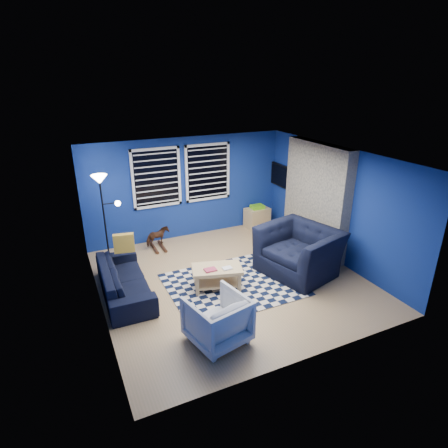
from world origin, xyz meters
The scene contains 18 objects.
floor centered at (0.00, 0.00, 0.00)m, with size 5.00×5.00×0.00m, color tan.
ceiling centered at (0.00, 0.00, 2.50)m, with size 5.00×5.00×0.00m, color white.
wall_back centered at (0.00, 2.50, 1.25)m, with size 5.00×5.00×0.00m, color navy.
wall_left centered at (-2.50, 0.00, 1.25)m, with size 5.00×5.00×0.00m, color navy.
wall_right centered at (2.50, 0.00, 1.25)m, with size 5.00×5.00×0.00m, color navy.
fireplace centered at (2.36, 0.50, 1.20)m, with size 0.65×2.00×2.50m.
window_left centered at (-0.75, 2.46, 1.60)m, with size 1.17×0.06×1.42m.
window_right centered at (0.55, 2.46, 1.60)m, with size 1.17×0.06×1.42m.
tv centered at (2.45, 2.00, 1.40)m, with size 0.07×1.00×0.58m.
rug centered at (-0.05, -0.20, 0.01)m, with size 2.50×2.00×0.02m, color black.
sofa centered at (-2.03, 0.38, 0.30)m, with size 0.80×2.05×0.60m, color black.
armchair_big centered at (1.41, -0.30, 0.48)m, with size 1.30×1.49×0.97m, color black.
armchair_bent centered at (-1.00, -1.57, 0.39)m, with size 0.83×0.85×0.78m, color gray.
rocking_horse centered at (-0.93, 2.03, 0.30)m, with size 0.54×0.25×0.46m, color #422015.
coffee_table centered at (-0.38, -0.18, 0.33)m, with size 1.06×0.78×0.47m.
cabinet centered at (1.88, 2.25, 0.27)m, with size 0.67×0.48×0.61m.
floor_lamp centered at (-2.06, 1.93, 1.59)m, with size 0.53×0.33×1.94m.
throw_pillow centered at (-1.88, 0.94, 0.79)m, with size 0.40×0.12×0.38m, color gold.
Camera 1 is at (-2.90, -5.93, 3.88)m, focal length 30.00 mm.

